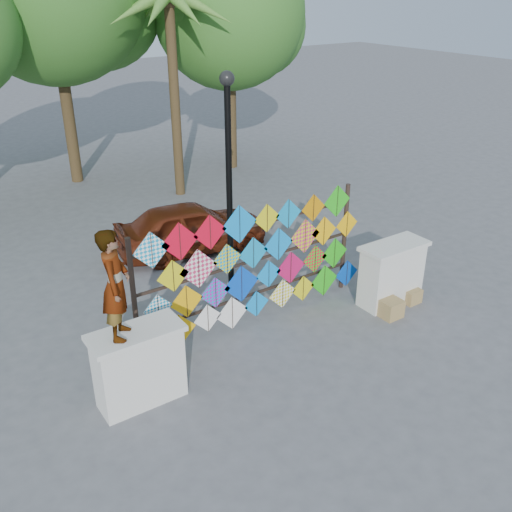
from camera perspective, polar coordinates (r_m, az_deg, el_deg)
name	(u,v)px	position (r m, az deg, el deg)	size (l,w,h in m)	color
ground	(275,339)	(10.52, 1.95, -8.26)	(80.00, 80.00, 0.00)	slate
parapet_left	(139,366)	(8.94, -11.60, -10.71)	(1.40, 0.65, 1.28)	silver
parapet_right	(392,273)	(11.66, 13.41, -1.66)	(1.40, 0.65, 1.28)	silver
kite_rack	(256,263)	(10.45, 0.04, -0.72)	(4.91, 0.24, 2.43)	black
tree_east	(231,12)	(19.48, -2.51, 23.17)	(5.40, 4.80, 7.42)	#4C3A20
palm_tree	(170,19)	(16.74, -8.61, 22.38)	(3.62, 3.62, 5.83)	#4C3A20
vendor_woman	(115,285)	(8.11, -13.89, -2.82)	(0.61, 0.40, 1.66)	#99999E
sedan	(191,227)	(13.64, -6.55, 2.88)	(1.44, 3.58, 1.22)	#632410
lamppost	(229,167)	(11.01, -2.74, 8.91)	(0.28, 0.28, 4.46)	black
cardboard_box_near	(391,309)	(11.36, 13.35, -5.14)	(0.40, 0.36, 0.36)	olive
cardboard_box_far	(411,296)	(11.98, 15.23, -3.84)	(0.35, 0.32, 0.29)	olive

